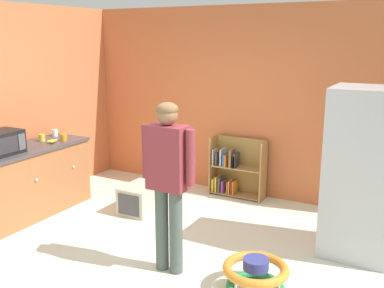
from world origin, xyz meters
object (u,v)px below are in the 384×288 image
(standing_person, at_px, (168,173))
(green_cup, at_px, (21,142))
(banana_bunch, at_px, (53,141))
(pet_carrier, at_px, (141,198))
(kitchen_counter, at_px, (19,184))
(baby_walker, at_px, (256,275))
(yellow_cup, at_px, (42,138))
(refrigerator, at_px, (362,173))
(white_cup, at_px, (55,133))
(microwave, at_px, (0,143))
(orange_cup, at_px, (64,137))
(bookshelf, at_px, (235,171))

(standing_person, xyz_separation_m, green_cup, (-2.46, 0.40, -0.06))
(standing_person, height_order, banana_bunch, standing_person)
(pet_carrier, relative_size, banana_bunch, 3.54)
(kitchen_counter, xyz_separation_m, baby_walker, (3.23, -0.16, -0.29))
(banana_bunch, bearing_deg, kitchen_counter, -104.55)
(standing_person, distance_m, yellow_cup, 2.53)
(refrigerator, distance_m, banana_bunch, 3.82)
(yellow_cup, distance_m, white_cup, 0.33)
(refrigerator, xyz_separation_m, microwave, (-3.89, -1.30, 0.15))
(banana_bunch, bearing_deg, yellow_cup, 178.44)
(green_cup, relative_size, orange_cup, 1.00)
(kitchen_counter, bearing_deg, banana_bunch, 75.45)
(pet_carrier, bearing_deg, bookshelf, 54.54)
(standing_person, bearing_deg, banana_bunch, 162.35)
(kitchen_counter, height_order, white_cup, white_cup)
(baby_walker, xyz_separation_m, yellow_cup, (-3.31, 0.66, 0.79))
(standing_person, relative_size, pet_carrier, 3.05)
(green_cup, bearing_deg, baby_walker, -5.88)
(pet_carrier, distance_m, banana_bunch, 1.39)
(kitchen_counter, distance_m, refrigerator, 4.07)
(banana_bunch, relative_size, yellow_cup, 1.64)
(kitchen_counter, bearing_deg, standing_person, -5.26)
(refrigerator, bearing_deg, white_cup, -176.40)
(standing_person, bearing_deg, white_cup, 157.73)
(refrigerator, relative_size, pet_carrier, 3.22)
(banana_bunch, relative_size, green_cup, 1.64)
(kitchen_counter, relative_size, microwave, 4.10)
(green_cup, xyz_separation_m, white_cup, (-0.05, 0.63, 0.00))
(bookshelf, distance_m, green_cup, 2.95)
(green_cup, bearing_deg, yellow_cup, 83.68)
(bookshelf, distance_m, pet_carrier, 1.46)
(microwave, xyz_separation_m, orange_cup, (0.15, 0.88, -0.09))
(bookshelf, height_order, yellow_cup, yellow_cup)
(standing_person, distance_m, pet_carrier, 1.80)
(refrigerator, relative_size, baby_walker, 2.95)
(standing_person, bearing_deg, microwave, -179.59)
(yellow_cup, height_order, green_cup, same)
(banana_bunch, xyz_separation_m, white_cup, (-0.29, 0.32, 0.02))
(bookshelf, xyz_separation_m, orange_cup, (-1.89, -1.44, 0.58))
(bookshelf, bearing_deg, green_cup, -138.64)
(refrigerator, relative_size, standing_person, 1.06)
(banana_bunch, height_order, white_cup, white_cup)
(standing_person, height_order, yellow_cup, standing_person)
(refrigerator, relative_size, yellow_cup, 18.74)
(refrigerator, bearing_deg, orange_cup, -173.63)
(standing_person, height_order, baby_walker, standing_person)
(refrigerator, distance_m, standing_person, 2.02)
(refrigerator, xyz_separation_m, standing_person, (-1.56, -1.28, 0.12))
(white_cup, bearing_deg, banana_bunch, -48.00)
(refrigerator, xyz_separation_m, green_cup, (-4.02, -0.88, 0.06))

